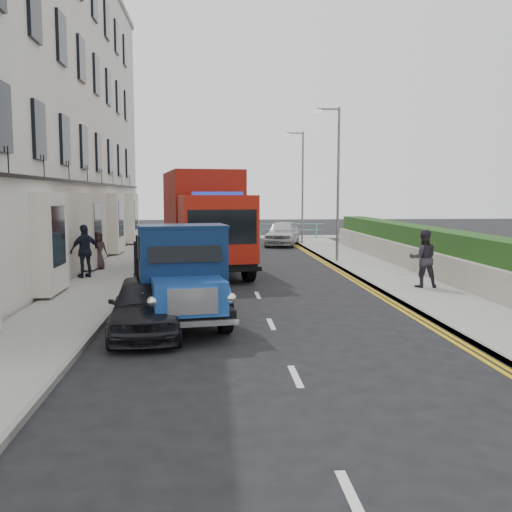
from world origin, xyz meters
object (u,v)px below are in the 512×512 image
(lamp_mid, at_px, (336,175))
(red_lorry, at_px, (204,218))
(lamp_far, at_px, (301,180))
(bedford_lorry, at_px, (182,281))
(parked_car_front, at_px, (146,305))

(lamp_mid, relative_size, red_lorry, 0.86)
(lamp_far, distance_m, red_lorry, 13.68)
(lamp_far, height_order, bedford_lorry, lamp_far)
(lamp_far, relative_size, red_lorry, 0.86)
(lamp_far, height_order, red_lorry, lamp_far)
(bedford_lorry, relative_size, red_lorry, 0.65)
(red_lorry, bearing_deg, bedford_lorry, -101.72)
(parked_car_front, bearing_deg, lamp_far, 68.01)
(lamp_far, height_order, parked_car_front, lamp_far)
(parked_car_front, bearing_deg, lamp_mid, 56.22)
(red_lorry, height_order, parked_car_front, red_lorry)
(lamp_mid, relative_size, bedford_lorry, 1.33)
(lamp_far, bearing_deg, parked_car_front, -107.33)
(lamp_mid, bearing_deg, red_lorry, -159.33)
(bedford_lorry, distance_m, red_lorry, 9.91)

